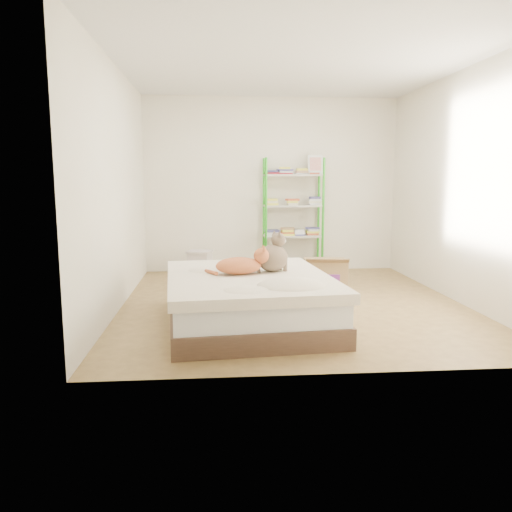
{
  "coord_description": "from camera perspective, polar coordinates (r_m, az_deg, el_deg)",
  "views": [
    {
      "loc": [
        -0.87,
        -5.47,
        1.39
      ],
      "look_at": [
        -0.45,
        -0.49,
        0.62
      ],
      "focal_mm": 35.0,
      "sensor_mm": 36.0,
      "label": 1
    }
  ],
  "objects": [
    {
      "name": "bed",
      "position": [
        4.83,
        -0.89,
        -4.99
      ],
      "size": [
        1.68,
        2.03,
        0.48
      ],
      "rotation": [
        0.0,
        0.0,
        0.09
      ],
      "color": "#443129",
      "rests_on": "ground"
    },
    {
      "name": "room",
      "position": [
        5.54,
        4.27,
        7.81
      ],
      "size": [
        3.81,
        4.21,
        2.61
      ],
      "color": "#A1834B",
      "rests_on": "ground"
    },
    {
      "name": "grey_cat",
      "position": [
        4.91,
        1.92,
        0.43
      ],
      "size": [
        0.44,
        0.42,
        0.39
      ],
      "primitive_type": null,
      "rotation": [
        0.0,
        0.0,
        2.07
      ],
      "color": "brown",
      "rests_on": "bed"
    },
    {
      "name": "white_bin",
      "position": [
        7.24,
        -6.44,
        -0.83
      ],
      "size": [
        0.4,
        0.37,
        0.38
      ],
      "rotation": [
        0.0,
        0.0,
        -0.29
      ],
      "color": "silver",
      "rests_on": "ground"
    },
    {
      "name": "shelf_unit",
      "position": [
        7.46,
        4.29,
        4.73
      ],
      "size": [
        0.88,
        0.36,
        1.74
      ],
      "color": "green",
      "rests_on": "ground"
    },
    {
      "name": "cardboard_box",
      "position": [
        6.48,
        7.92,
        -2.01
      ],
      "size": [
        0.58,
        0.56,
        0.43
      ],
      "rotation": [
        0.0,
        0.0,
        -0.12
      ],
      "color": "#8A744F",
      "rests_on": "ground"
    },
    {
      "name": "orange_cat",
      "position": [
        4.79,
        -2.0,
        -0.86
      ],
      "size": [
        0.54,
        0.31,
        0.21
      ],
      "primitive_type": null,
      "rotation": [
        0.0,
        0.0,
        0.05
      ],
      "color": "#D06A40",
      "rests_on": "bed"
    }
  ]
}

